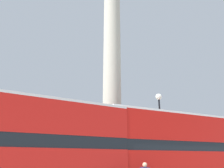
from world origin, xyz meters
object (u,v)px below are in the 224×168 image
Objects in this scene: monument_column at (112,93)px; bus_a at (4,143)px; bus_b at (176,147)px; street_lamp at (161,124)px.

monument_column is 12.63m from bus_a.
bus_b is at bearing -2.07° from bus_a.
street_lamp is at bearing -57.75° from monument_column.
street_lamp reaches higher than bus_b.
bus_b is (9.84, -0.13, 0.04)m from bus_a.
monument_column is at bearing 122.25° from street_lamp.
bus_b reaches higher than bus_a.
bus_a is at bearing -177.18° from bus_b.
monument_column is 8.77m from bus_b.
bus_a is 1.07× the size of bus_b.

